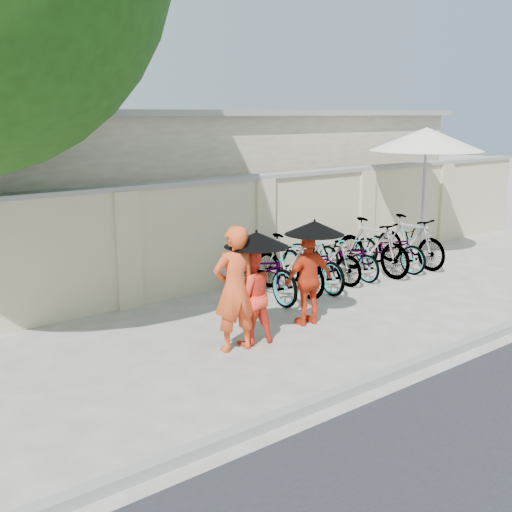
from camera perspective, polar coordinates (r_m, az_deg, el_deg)
ground at (r=9.38m, az=3.43°, el=-7.72°), size 80.00×80.00×0.00m
kerb at (r=8.28m, az=11.58°, el=-10.35°), size 40.00×0.16×0.12m
compound_wall at (r=12.12m, az=-3.32°, el=1.85°), size 20.00×0.30×2.00m
building_behind at (r=15.72m, az=-8.62°, el=6.41°), size 14.00×6.00×3.20m
monk_left at (r=8.84m, az=-1.90°, el=-2.94°), size 0.71×0.52×1.77m
monk_center at (r=9.15m, az=-0.52°, el=-3.51°), size 0.78×0.66×1.43m
parasol_center at (r=8.93m, az=0.04°, el=1.50°), size 0.91×0.91×0.83m
monk_right at (r=10.00m, az=4.72°, el=-2.12°), size 0.88×0.45×1.44m
parasol_right at (r=9.78m, az=5.22°, el=2.53°), size 0.92×0.92×0.84m
patio_umbrella at (r=14.68m, az=14.90°, el=9.88°), size 2.95×2.95×2.95m
bike_0 at (r=11.40m, az=0.64°, el=-1.29°), size 0.83×2.02×1.04m
bike_1 at (r=11.74m, az=2.92°, el=-0.78°), size 0.58×1.82×1.08m
bike_2 at (r=12.12m, az=5.01°, el=-0.61°), size 0.84×1.94×0.99m
bike_3 at (r=12.60m, az=6.54°, el=-0.18°), size 0.54×1.64×0.97m
bike_4 at (r=13.04m, az=8.23°, el=-0.03°), size 0.61×1.67×0.87m
bike_5 at (r=13.36m, az=10.32°, el=0.82°), size 0.54×1.91×1.15m
bike_6 at (r=13.83m, az=11.80°, el=0.72°), size 0.74×1.83×0.95m
bike_7 at (r=14.21m, az=13.55°, el=1.30°), size 0.61×1.87×1.11m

